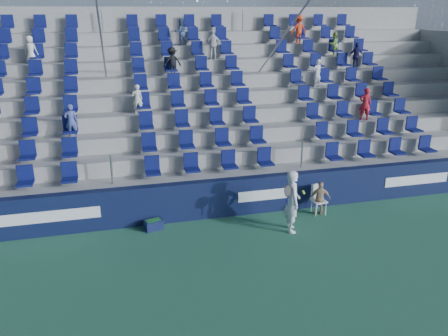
% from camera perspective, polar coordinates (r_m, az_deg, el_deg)
% --- Properties ---
extents(ground, '(70.00, 70.00, 0.00)m').
position_cam_1_polar(ground, '(11.03, 2.55, -13.29)').
color(ground, '#2B6549').
rests_on(ground, ground).
extents(sponsor_wall, '(24.00, 0.32, 1.20)m').
position_cam_1_polar(sponsor_wall, '(13.43, -1.18, -4.00)').
color(sponsor_wall, '#0F173A').
rests_on(sponsor_wall, ground).
extents(grandstand, '(24.00, 8.17, 6.63)m').
position_cam_1_polar(grandstand, '(17.73, -4.89, 7.07)').
color(grandstand, '#9F9F9A').
rests_on(grandstand, ground).
extents(tennis_player, '(0.69, 0.74, 1.84)m').
position_cam_1_polar(tennis_player, '(12.61, 8.91, -4.30)').
color(tennis_player, silver).
rests_on(tennis_player, ground).
extents(line_judge_chair, '(0.46, 0.47, 0.94)m').
position_cam_1_polar(line_judge_chair, '(14.03, 12.16, -3.68)').
color(line_judge_chair, white).
rests_on(line_judge_chair, ground).
extents(line_judge, '(0.69, 0.41, 1.09)m').
position_cam_1_polar(line_judge, '(13.90, 12.43, -3.88)').
color(line_judge, tan).
rests_on(line_judge, ground).
extents(ball_bin, '(0.58, 0.46, 0.29)m').
position_cam_1_polar(ball_bin, '(13.02, -9.20, -7.25)').
color(ball_bin, '#10173C').
rests_on(ball_bin, ground).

